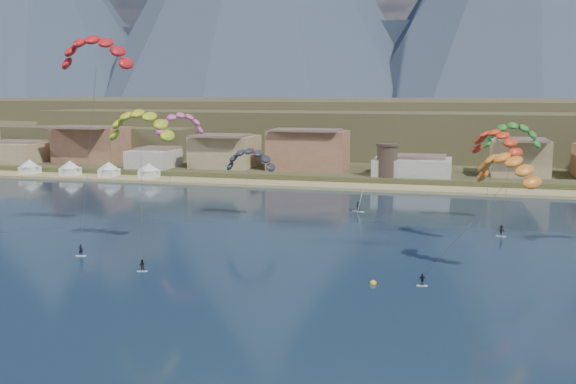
{
  "coord_description": "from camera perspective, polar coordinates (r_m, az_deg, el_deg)",
  "views": [
    {
      "loc": [
        22.71,
        -55.45,
        23.86
      ],
      "look_at": [
        0.0,
        32.0,
        10.0
      ],
      "focal_mm": 41.14,
      "sensor_mm": 36.0,
      "label": 1
    }
  ],
  "objects": [
    {
      "name": "ground",
      "position": [
        64.49,
        -7.36,
        -13.07
      ],
      "size": [
        2400.0,
        2400.0,
        0.0
      ],
      "primitive_type": "plane",
      "color": "#0D1E32",
      "rests_on": "ground"
    },
    {
      "name": "beach",
      "position": [
        164.74,
        6.48,
        0.42
      ],
      "size": [
        2200.0,
        12.0,
        0.9
      ],
      "color": "tan",
      "rests_on": "ground"
    },
    {
      "name": "land",
      "position": [
        616.33,
        12.51,
        6.3
      ],
      "size": [
        2200.0,
        900.0,
        4.0
      ],
      "color": "#4C4929",
      "rests_on": "ground"
    },
    {
      "name": "foothills",
      "position": [
        288.3,
        14.54,
        5.5
      ],
      "size": [
        940.0,
        210.0,
        18.0
      ],
      "color": "brown",
      "rests_on": "ground"
    },
    {
      "name": "town",
      "position": [
        188.87,
        -4.9,
        3.87
      ],
      "size": [
        400.0,
        24.0,
        12.0
      ],
      "color": "beige",
      "rests_on": "ground"
    },
    {
      "name": "watchtower",
      "position": [
        171.27,
        8.56,
        2.76
      ],
      "size": [
        5.82,
        5.82,
        8.6
      ],
      "color": "#47382D",
      "rests_on": "ground"
    },
    {
      "name": "beach_tents",
      "position": [
        190.43,
        -16.86,
        2.27
      ],
      "size": [
        43.4,
        6.4,
        5.0
      ],
      "color": "white",
      "rests_on": "ground"
    },
    {
      "name": "kitesurfer_red",
      "position": [
        110.77,
        -16.3,
        11.9
      ],
      "size": [
        12.56,
        15.85,
        34.07
      ],
      "color": "silver",
      "rests_on": "ground"
    },
    {
      "name": "kitesurfer_yellow",
      "position": [
        101.08,
        -12.66,
        6.02
      ],
      "size": [
        11.85,
        14.69,
        23.62
      ],
      "color": "silver",
      "rests_on": "ground"
    },
    {
      "name": "kitesurfer_orange",
      "position": [
        89.89,
        18.38,
        2.32
      ],
      "size": [
        15.5,
        13.94,
        19.15
      ],
      "color": "silver",
      "rests_on": "ground"
    },
    {
      "name": "kitesurfer_green",
      "position": [
        124.02,
        18.8,
        4.93
      ],
      "size": [
        10.56,
        14.06,
        20.31
      ],
      "color": "silver",
      "rests_on": "ground"
    },
    {
      "name": "distant_kite_pink",
      "position": [
        137.9,
        -9.34,
        6.16
      ],
      "size": [
        10.61,
        9.22,
        21.14
      ],
      "color": "#262626",
      "rests_on": "ground"
    },
    {
      "name": "distant_kite_dark",
      "position": [
        124.4,
        -3.29,
        3.15
      ],
      "size": [
        9.89,
        5.92,
        15.4
      ],
      "color": "#262626",
      "rests_on": "ground"
    },
    {
      "name": "distant_kite_orange",
      "position": [
        105.31,
        17.56,
        4.46
      ],
      "size": [
        8.85,
        8.51,
        19.66
      ],
      "color": "#262626",
      "rests_on": "ground"
    },
    {
      "name": "windsurfer",
      "position": [
        132.35,
        6.16,
        -1.08
      ],
      "size": [
        2.86,
        2.89,
        4.56
      ],
      "color": "silver",
      "rests_on": "ground"
    },
    {
      "name": "buoy",
      "position": [
        83.66,
        7.37,
        -7.82
      ],
      "size": [
        0.8,
        0.8,
        0.8
      ],
      "color": "yellow",
      "rests_on": "ground"
    }
  ]
}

